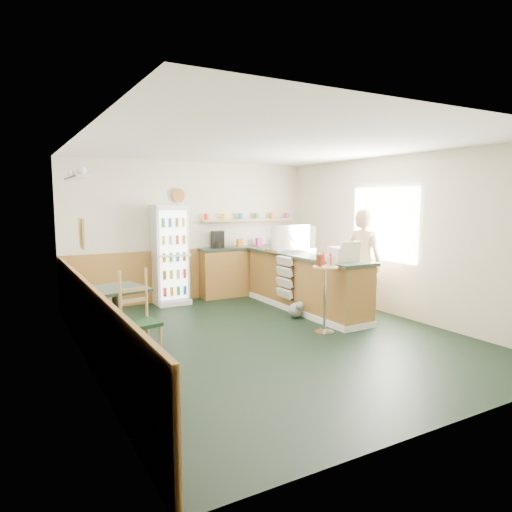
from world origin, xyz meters
TOP-DOWN VIEW (x-y plane):
  - ground at (0.00, 0.00)m, footprint 6.00×6.00m
  - room_envelope at (-0.23, 0.73)m, footprint 5.04×6.02m
  - service_counter at (1.35, 1.07)m, footprint 0.68×3.01m
  - back_counter at (1.19, 2.80)m, footprint 2.24×0.42m
  - drinks_fridge at (-0.55, 2.74)m, footprint 0.62×0.53m
  - display_case at (1.35, 1.53)m, footprint 0.84×0.44m
  - cash_register at (1.35, 0.05)m, footprint 0.44×0.46m
  - shopkeeper at (2.05, 0.33)m, footprint 0.57×0.69m
  - condiment_stand at (0.79, -0.23)m, footprint 0.37×0.37m
  - newspaper_rack at (0.99, 1.17)m, footprint 0.09×0.47m
  - cafe_table at (-2.05, 0.60)m, footprint 0.87×0.87m
  - cafe_chair at (-1.87, 0.11)m, footprint 0.48×0.48m
  - dog_doorstop at (0.92, 0.70)m, footprint 0.24×0.31m

SIDE VIEW (x-z plane):
  - ground at x=0.00m, z-range 0.00..0.00m
  - dog_doorstop at x=0.92m, z-range -0.01..0.28m
  - service_counter at x=1.35m, z-range -0.04..0.97m
  - back_counter at x=1.19m, z-range -0.30..1.39m
  - cafe_table at x=-2.05m, z-range 0.17..0.98m
  - cafe_chair at x=-1.87m, z-range 0.02..1.12m
  - newspaper_rack at x=0.99m, z-range 0.23..0.97m
  - condiment_stand at x=0.79m, z-range 0.17..1.33m
  - shopkeeper at x=2.05m, z-range 0.00..1.82m
  - drinks_fridge at x=-0.55m, z-range 0.00..1.87m
  - cash_register at x=1.35m, z-range 1.01..1.23m
  - display_case at x=1.35m, z-range 1.01..1.49m
  - room_envelope at x=-0.23m, z-range 0.16..2.88m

